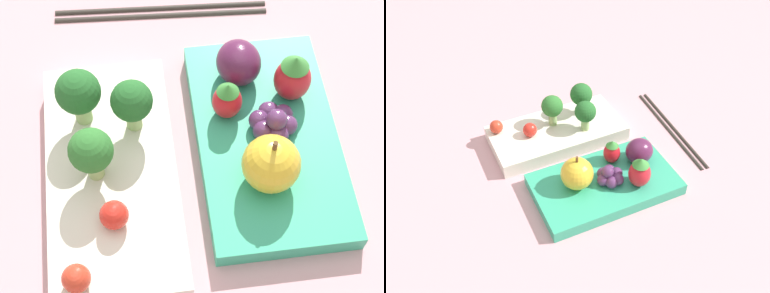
% 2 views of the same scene
% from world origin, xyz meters
% --- Properties ---
extents(ground_plane, '(4.00, 4.00, 0.00)m').
position_xyz_m(ground_plane, '(0.00, 0.00, 0.00)').
color(ground_plane, '#C6939E').
extents(bento_box_savoury, '(0.23, 0.13, 0.02)m').
position_xyz_m(bento_box_savoury, '(-0.00, 0.06, 0.01)').
color(bento_box_savoury, silver).
rests_on(bento_box_savoury, ground_plane).
extents(bento_box_fruit, '(0.22, 0.15, 0.02)m').
position_xyz_m(bento_box_fruit, '(-0.00, -0.07, 0.01)').
color(bento_box_fruit, '#33A87F').
rests_on(bento_box_fruit, ground_plane).
extents(broccoli_floret_0, '(0.04, 0.04, 0.05)m').
position_xyz_m(broccoli_floret_0, '(0.00, 0.08, 0.06)').
color(broccoli_floret_0, '#93B770').
rests_on(broccoli_floret_0, bento_box_savoury).
extents(broccoli_floret_1, '(0.04, 0.04, 0.06)m').
position_xyz_m(broccoli_floret_1, '(0.06, 0.08, 0.06)').
color(broccoli_floret_1, '#93B770').
rests_on(broccoli_floret_1, bento_box_savoury).
extents(broccoli_floret_2, '(0.03, 0.03, 0.05)m').
position_xyz_m(broccoli_floret_2, '(0.04, 0.04, 0.06)').
color(broccoli_floret_2, '#93B770').
rests_on(broccoli_floret_2, bento_box_savoury).
extents(cherry_tomato_0, '(0.02, 0.02, 0.02)m').
position_xyz_m(cherry_tomato_0, '(-0.05, 0.07, 0.04)').
color(cherry_tomato_0, red).
rests_on(cherry_tomato_0, bento_box_savoury).
extents(cherry_tomato_1, '(0.02, 0.02, 0.02)m').
position_xyz_m(cherry_tomato_1, '(-0.09, 0.11, 0.04)').
color(cherry_tomato_1, red).
rests_on(cherry_tomato_1, bento_box_savoury).
extents(apple, '(0.05, 0.05, 0.06)m').
position_xyz_m(apple, '(-0.04, -0.06, 0.04)').
color(apple, gold).
rests_on(apple, bento_box_fruit).
extents(strawberry_0, '(0.03, 0.03, 0.04)m').
position_xyz_m(strawberry_0, '(0.03, -0.04, 0.04)').
color(strawberry_0, red).
rests_on(strawberry_0, bento_box_fruit).
extents(strawberry_1, '(0.03, 0.03, 0.05)m').
position_xyz_m(strawberry_1, '(0.04, -0.10, 0.04)').
color(strawberry_1, red).
rests_on(strawberry_1, bento_box_fruit).
extents(plum, '(0.04, 0.04, 0.04)m').
position_xyz_m(plum, '(0.07, -0.07, 0.04)').
color(plum, '#511E42').
rests_on(plum, bento_box_fruit).
extents(grape_cluster, '(0.04, 0.04, 0.03)m').
position_xyz_m(grape_cluster, '(0.00, -0.08, 0.03)').
color(grape_cluster, '#562D5B').
rests_on(grape_cluster, bento_box_fruit).
extents(chopsticks_pair, '(0.06, 0.21, 0.01)m').
position_xyz_m(chopsticks_pair, '(0.18, -0.02, 0.00)').
color(chopsticks_pair, '#332D28').
rests_on(chopsticks_pair, ground_plane).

